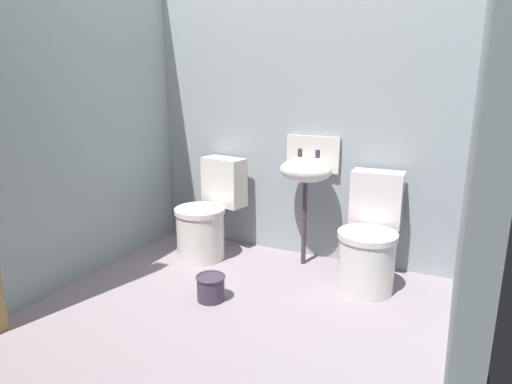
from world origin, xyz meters
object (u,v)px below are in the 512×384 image
toilet_right (369,242)px  sink (307,169)px  toilet_left (208,217)px  bucket (211,287)px

toilet_right → sink: bearing=-21.1°
toilet_left → toilet_right: bearing=-168.4°
toilet_left → toilet_right: (1.30, -0.00, 0.00)m
bucket → sink: bearing=67.3°
sink → toilet_right: bearing=-19.5°
toilet_left → sink: sink is taller
toilet_left → bucket: 0.81m
toilet_left → bucket: size_ratio=3.95×
toilet_right → bucket: 1.13m
toilet_left → toilet_right: same height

